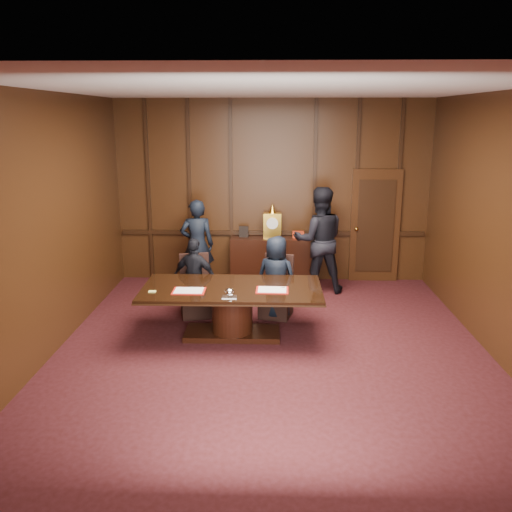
{
  "coord_description": "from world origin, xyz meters",
  "views": [
    {
      "loc": [
        -0.01,
        -6.92,
        3.18
      ],
      "look_at": [
        -0.25,
        1.26,
        1.05
      ],
      "focal_mm": 38.0,
      "sensor_mm": 36.0,
      "label": 1
    }
  ],
  "objects_px": {
    "sideboard": "(272,258)",
    "signatory_right": "(276,277)",
    "witness_right": "(319,240)",
    "witness_left": "(197,245)",
    "conference_table": "(232,303)",
    "signatory_left": "(195,278)"
  },
  "relations": [
    {
      "from": "sideboard",
      "to": "witness_right",
      "type": "height_order",
      "value": "witness_right"
    },
    {
      "from": "signatory_right",
      "to": "witness_right",
      "type": "height_order",
      "value": "witness_right"
    },
    {
      "from": "sideboard",
      "to": "witness_left",
      "type": "relative_size",
      "value": 0.94
    },
    {
      "from": "signatory_right",
      "to": "witness_right",
      "type": "relative_size",
      "value": 0.69
    },
    {
      "from": "signatory_left",
      "to": "witness_left",
      "type": "distance_m",
      "value": 1.47
    },
    {
      "from": "signatory_left",
      "to": "sideboard",
      "type": "bearing_deg",
      "value": -105.4
    },
    {
      "from": "conference_table",
      "to": "signatory_right",
      "type": "bearing_deg",
      "value": 50.91
    },
    {
      "from": "witness_left",
      "to": "conference_table",
      "type": "bearing_deg",
      "value": 103.19
    },
    {
      "from": "sideboard",
      "to": "signatory_right",
      "type": "xyz_separation_m",
      "value": [
        0.06,
        -1.9,
        0.19
      ]
    },
    {
      "from": "witness_right",
      "to": "conference_table",
      "type": "bearing_deg",
      "value": 52.8
    },
    {
      "from": "conference_table",
      "to": "witness_right",
      "type": "height_order",
      "value": "witness_right"
    },
    {
      "from": "conference_table",
      "to": "witness_left",
      "type": "distance_m",
      "value": 2.41
    },
    {
      "from": "conference_table",
      "to": "witness_right",
      "type": "distance_m",
      "value": 2.65
    },
    {
      "from": "witness_left",
      "to": "sideboard",
      "type": "bearing_deg",
      "value": -168.59
    },
    {
      "from": "signatory_left",
      "to": "witness_right",
      "type": "relative_size",
      "value": 0.67
    },
    {
      "from": "sideboard",
      "to": "signatory_right",
      "type": "bearing_deg",
      "value": -88.04
    },
    {
      "from": "signatory_right",
      "to": "witness_left",
      "type": "xyz_separation_m",
      "value": [
        -1.46,
        1.44,
        0.18
      ]
    },
    {
      "from": "signatory_left",
      "to": "witness_left",
      "type": "xyz_separation_m",
      "value": [
        -0.16,
        1.44,
        0.2
      ]
    },
    {
      "from": "conference_table",
      "to": "witness_left",
      "type": "xyz_separation_m",
      "value": [
        -0.81,
        2.24,
        0.34
      ]
    },
    {
      "from": "witness_left",
      "to": "signatory_left",
      "type": "bearing_deg",
      "value": 89.63
    },
    {
      "from": "conference_table",
      "to": "signatory_left",
      "type": "xyz_separation_m",
      "value": [
        -0.65,
        0.8,
        0.14
      ]
    },
    {
      "from": "sideboard",
      "to": "witness_left",
      "type": "xyz_separation_m",
      "value": [
        -1.39,
        -0.45,
        0.37
      ]
    }
  ]
}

